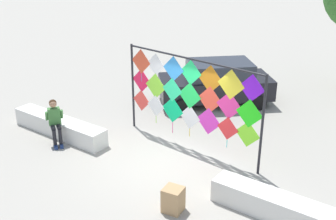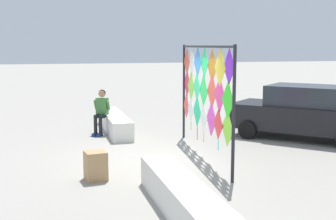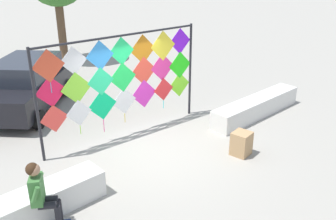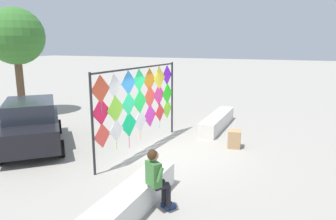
# 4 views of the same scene
# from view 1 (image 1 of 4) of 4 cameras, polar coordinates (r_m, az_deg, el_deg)

# --- Properties ---
(ground) EXTENTS (120.00, 120.00, 0.00)m
(ground) POSITION_cam_1_polar(r_m,az_deg,el_deg) (11.80, -0.89, -7.45)
(ground) COLOR #9E998E
(plaza_ledge_left) EXTENTS (3.64, 0.62, 0.56)m
(plaza_ledge_left) POSITION_cam_1_polar(r_m,az_deg,el_deg) (13.82, -14.49, -2.17)
(plaza_ledge_left) COLOR silver
(plaza_ledge_left) RESTS_ON ground
(plaza_ledge_right) EXTENTS (3.64, 0.62, 0.56)m
(plaza_ledge_right) POSITION_cam_1_polar(r_m,az_deg,el_deg) (9.93, 16.08, -13.03)
(plaza_ledge_right) COLOR silver
(plaza_ledge_right) RESTS_ON ground
(kite_display_rack) EXTENTS (4.71, 0.46, 2.79)m
(kite_display_rack) POSITION_cam_1_polar(r_m,az_deg,el_deg) (12.03, 3.12, 2.31)
(kite_display_rack) COLOR #232328
(kite_display_rack) RESTS_ON ground
(seated_vendor) EXTENTS (0.68, 0.64, 1.41)m
(seated_vendor) POSITION_cam_1_polar(r_m,az_deg,el_deg) (13.03, -15.08, -1.20)
(seated_vendor) COLOR black
(seated_vendor) RESTS_ON ground
(parked_car) EXTENTS (4.22, 4.11, 1.60)m
(parked_car) POSITION_cam_1_polar(r_m,az_deg,el_deg) (15.84, 6.57, 3.74)
(parked_car) COLOR black
(parked_car) RESTS_ON ground
(cardboard_box_large) EXTENTS (0.49, 0.48, 0.60)m
(cardboard_box_large) POSITION_cam_1_polar(r_m,az_deg,el_deg) (9.88, 0.70, -12.04)
(cardboard_box_large) COLOR tan
(cardboard_box_large) RESTS_ON ground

